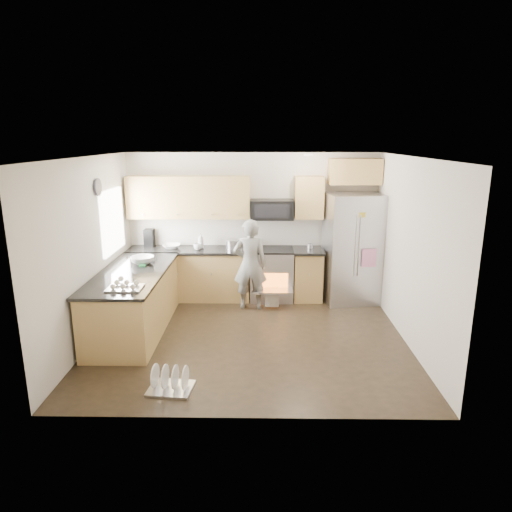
{
  "coord_description": "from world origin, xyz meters",
  "views": [
    {
      "loc": [
        0.19,
        -6.19,
        2.85
      ],
      "look_at": [
        0.09,
        0.5,
        1.11
      ],
      "focal_mm": 32.0,
      "sensor_mm": 36.0,
      "label": 1
    }
  ],
  "objects_px": {
    "person": "(250,265)",
    "dish_rack": "(170,383)",
    "refrigerator": "(353,249)",
    "stove_range": "(272,263)"
  },
  "relations": [
    {
      "from": "stove_range",
      "to": "dish_rack",
      "type": "relative_size",
      "value": 3.3
    },
    {
      "from": "dish_rack",
      "to": "person",
      "type": "bearing_deg",
      "value": 72.13
    },
    {
      "from": "person",
      "to": "dish_rack",
      "type": "xyz_separation_m",
      "value": [
        -0.86,
        -2.66,
        -0.69
      ]
    },
    {
      "from": "refrigerator",
      "to": "person",
      "type": "distance_m",
      "value": 1.85
    },
    {
      "from": "refrigerator",
      "to": "dish_rack",
      "type": "distance_m",
      "value": 4.14
    },
    {
      "from": "stove_range",
      "to": "dish_rack",
      "type": "distance_m",
      "value": 3.43
    },
    {
      "from": "stove_range",
      "to": "person",
      "type": "xyz_separation_m",
      "value": [
        -0.37,
        -0.49,
        0.1
      ]
    },
    {
      "from": "person",
      "to": "dish_rack",
      "type": "relative_size",
      "value": 2.86
    },
    {
      "from": "stove_range",
      "to": "refrigerator",
      "type": "bearing_deg",
      "value": -3.59
    },
    {
      "from": "person",
      "to": "dish_rack",
      "type": "distance_m",
      "value": 2.88
    }
  ]
}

